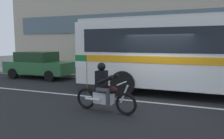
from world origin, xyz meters
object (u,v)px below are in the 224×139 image
object	(u,v)px
transit_bus	(218,50)
fire_hydrant	(120,71)
motorcycle_with_rider	(104,91)
parked_sedan_curbside	(39,64)

from	to	relation	value
transit_bus	fire_hydrant	size ratio (longest dim) A/B	15.45
fire_hydrant	motorcycle_with_rider	bearing A→B (deg)	-76.16
transit_bus	parked_sedan_curbside	bearing A→B (deg)	172.04
motorcycle_with_rider	parked_sedan_curbside	world-z (taller)	motorcycle_with_rider
parked_sedan_curbside	fire_hydrant	size ratio (longest dim) A/B	5.85
transit_bus	fire_hydrant	world-z (taller)	transit_bus
motorcycle_with_rider	parked_sedan_curbside	size ratio (longest dim) A/B	0.50
transit_bus	parked_sedan_curbside	size ratio (longest dim) A/B	2.64
motorcycle_with_rider	fire_hydrant	size ratio (longest dim) A/B	2.92
motorcycle_with_rider	transit_bus	bearing A→B (deg)	43.69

